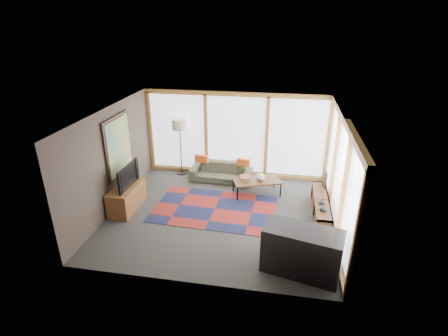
% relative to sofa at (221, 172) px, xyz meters
% --- Properties ---
extents(ground, '(5.50, 5.50, 0.00)m').
position_rel_sofa_xyz_m(ground, '(0.36, -1.95, -0.27)').
color(ground, '#30302D').
rests_on(ground, ground).
extents(room_envelope, '(5.52, 5.02, 2.62)m').
position_rel_sofa_xyz_m(room_envelope, '(0.86, -1.39, 1.27)').
color(room_envelope, '#3F382F').
rests_on(room_envelope, ground).
extents(rug, '(3.16, 2.11, 0.01)m').
position_rel_sofa_xyz_m(rug, '(0.15, -1.71, -0.26)').
color(rug, maroon).
rests_on(rug, ground).
extents(sofa, '(1.87, 0.80, 0.54)m').
position_rel_sofa_xyz_m(sofa, '(0.00, 0.00, 0.00)').
color(sofa, '#34382B').
rests_on(sofa, ground).
extents(pillow_left, '(0.42, 0.18, 0.22)m').
position_rel_sofa_xyz_m(pillow_left, '(-0.60, 0.03, 0.38)').
color(pillow_left, '#CB561C').
rests_on(pillow_left, sofa).
extents(pillow_right, '(0.40, 0.18, 0.21)m').
position_rel_sofa_xyz_m(pillow_right, '(0.67, -0.03, 0.38)').
color(pillow_right, '#CB561C').
rests_on(pillow_right, sofa).
extents(floor_lamp, '(0.44, 0.44, 1.77)m').
position_rel_sofa_xyz_m(floor_lamp, '(-1.32, 0.28, 0.61)').
color(floor_lamp, black).
rests_on(floor_lamp, ground).
extents(coffee_table, '(1.43, 1.05, 0.43)m').
position_rel_sofa_xyz_m(coffee_table, '(1.13, -0.69, -0.06)').
color(coffee_table, '#382510').
rests_on(coffee_table, ground).
extents(book_stack, '(0.29, 0.34, 0.10)m').
position_rel_sofa_xyz_m(book_stack, '(0.80, -0.74, 0.21)').
color(book_stack, brown).
rests_on(book_stack, coffee_table).
extents(vase, '(0.25, 0.25, 0.21)m').
position_rel_sofa_xyz_m(vase, '(1.22, -0.70, 0.26)').
color(vase, beige).
rests_on(vase, coffee_table).
extents(bookshelf, '(0.36, 1.98, 0.49)m').
position_rel_sofa_xyz_m(bookshelf, '(2.79, -1.64, -0.02)').
color(bookshelf, '#382510').
rests_on(bookshelf, ground).
extents(bowl_a, '(0.22, 0.22, 0.09)m').
position_rel_sofa_xyz_m(bowl_a, '(2.78, -2.17, 0.27)').
color(bowl_a, black).
rests_on(bowl_a, bookshelf).
extents(bowl_b, '(0.17, 0.17, 0.08)m').
position_rel_sofa_xyz_m(bowl_b, '(2.77, -1.84, 0.27)').
color(bowl_b, black).
rests_on(bowl_b, bookshelf).
extents(shelf_picture, '(0.07, 0.33, 0.44)m').
position_rel_sofa_xyz_m(shelf_picture, '(2.90, -0.87, 0.44)').
color(shelf_picture, black).
rests_on(shelf_picture, bookshelf).
extents(tv_console, '(0.53, 1.27, 0.64)m').
position_rel_sofa_xyz_m(tv_console, '(-2.07, -2.06, 0.05)').
color(tv_console, brown).
rests_on(tv_console, ground).
extents(television, '(0.18, 1.02, 0.59)m').
position_rel_sofa_xyz_m(television, '(-2.06, -2.06, 0.66)').
color(television, black).
rests_on(television, tv_console).
extents(bar_counter, '(1.58, 1.01, 0.93)m').
position_rel_sofa_xyz_m(bar_counter, '(2.27, -3.75, 0.19)').
color(bar_counter, black).
rests_on(bar_counter, ground).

